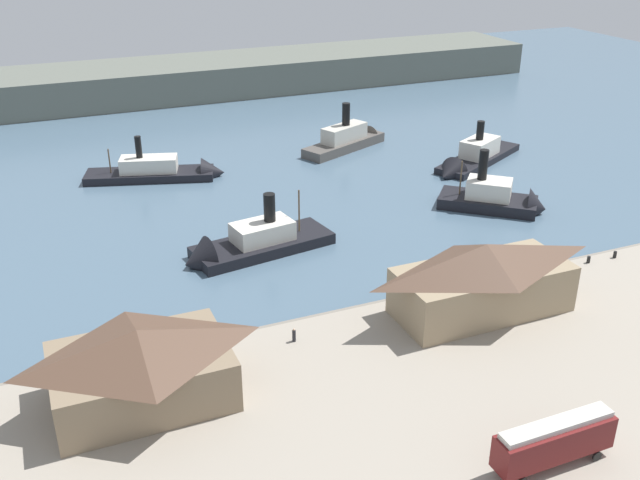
% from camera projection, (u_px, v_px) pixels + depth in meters
% --- Properties ---
extents(ground_plane, '(320.00, 320.00, 0.00)m').
position_uv_depth(ground_plane, '(416.00, 285.00, 90.25)').
color(ground_plane, slate).
extents(quay_promenade, '(110.00, 36.00, 1.20)m').
position_uv_depth(quay_promenade, '(527.00, 377.00, 71.65)').
color(quay_promenade, '#9E9384').
rests_on(quay_promenade, ground).
extents(seawall_edge, '(110.00, 0.80, 1.00)m').
position_uv_depth(seawall_edge, '(431.00, 294.00, 87.04)').
color(seawall_edge, gray).
rests_on(seawall_edge, ground).
extents(ferry_shed_west_terminal, '(16.34, 11.39, 7.56)m').
position_uv_depth(ferry_shed_west_terminal, '(141.00, 365.00, 65.92)').
color(ferry_shed_west_terminal, '#847056').
rests_on(ferry_shed_west_terminal, quay_promenade).
extents(ferry_shed_east_terminal, '(20.31, 8.88, 8.44)m').
position_uv_depth(ferry_shed_east_terminal, '(483.00, 278.00, 80.34)').
color(ferry_shed_east_terminal, '#998466').
rests_on(ferry_shed_east_terminal, quay_promenade).
extents(street_tram, '(10.84, 2.53, 4.34)m').
position_uv_depth(street_tram, '(554.00, 440.00, 58.60)').
color(street_tram, maroon).
rests_on(street_tram, quay_promenade).
extents(pedestrian_near_east_shed, '(0.39, 0.39, 1.56)m').
position_uv_depth(pedestrian_near_east_shed, '(294.00, 335.00, 76.15)').
color(pedestrian_near_east_shed, '#232328').
rests_on(pedestrian_near_east_shed, quay_promenade).
extents(mooring_post_west, '(0.44, 0.44, 0.90)m').
position_uv_depth(mooring_post_west, '(589.00, 260.00, 92.98)').
color(mooring_post_west, black).
rests_on(mooring_post_west, quay_promenade).
extents(mooring_post_east, '(0.44, 0.44, 0.90)m').
position_uv_depth(mooring_post_east, '(615.00, 255.00, 94.31)').
color(mooring_post_east, black).
rests_on(mooring_post_east, quay_promenade).
extents(ferry_moored_east, '(24.43, 12.33, 9.68)m').
position_uv_depth(ferry_moored_east, '(168.00, 171.00, 124.94)').
color(ferry_moored_east, black).
rests_on(ferry_moored_east, ground).
extents(ferry_moored_west, '(20.88, 12.74, 10.39)m').
position_uv_depth(ferry_moored_west, '(350.00, 139.00, 140.51)').
color(ferry_moored_west, '#514C47').
rests_on(ferry_moored_west, ground).
extents(ferry_outer_harbor, '(21.93, 9.90, 10.48)m').
position_uv_depth(ferry_outer_harbor, '(244.00, 246.00, 97.29)').
color(ferry_outer_harbor, black).
rests_on(ferry_outer_harbor, ground).
extents(ferry_approaching_west, '(24.16, 16.55, 9.87)m').
position_uv_depth(ferry_approaching_west, '(471.00, 159.00, 130.57)').
color(ferry_approaching_west, black).
rests_on(ferry_approaching_west, ground).
extents(ferry_approaching_east, '(16.42, 15.46, 11.50)m').
position_uv_depth(ferry_approaching_east, '(500.00, 200.00, 111.95)').
color(ferry_approaching_east, black).
rests_on(ferry_approaching_east, ground).
extents(far_headland, '(180.00, 24.00, 8.00)m').
position_uv_depth(far_headland, '(197.00, 77.00, 180.27)').
color(far_headland, '#60665B').
rests_on(far_headland, ground).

